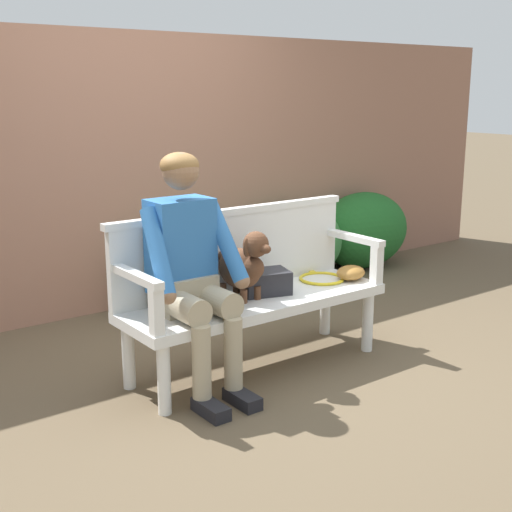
{
  "coord_description": "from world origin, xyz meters",
  "views": [
    {
      "loc": [
        -2.34,
        -3.12,
        1.65
      ],
      "look_at": [
        0.0,
        0.0,
        0.69
      ],
      "focal_mm": 48.67,
      "sensor_mm": 36.0,
      "label": 1
    }
  ],
  "objects_px": {
    "dog_on_bench": "(244,264)",
    "baseball_glove": "(351,273)",
    "sports_bag": "(265,282)",
    "person_seated": "(189,265)",
    "tennis_racket": "(320,278)",
    "garden_bench": "(256,307)"
  },
  "relations": [
    {
      "from": "person_seated",
      "to": "baseball_glove",
      "type": "distance_m",
      "value": 1.2
    },
    {
      "from": "baseball_glove",
      "to": "sports_bag",
      "type": "xyz_separation_m",
      "value": [
        -0.63,
        0.09,
        0.02
      ]
    },
    {
      "from": "person_seated",
      "to": "tennis_racket",
      "type": "bearing_deg",
      "value": 4.86
    },
    {
      "from": "dog_on_bench",
      "to": "sports_bag",
      "type": "xyz_separation_m",
      "value": [
        0.17,
        0.02,
        -0.14
      ]
    },
    {
      "from": "person_seated",
      "to": "sports_bag",
      "type": "height_order",
      "value": "person_seated"
    },
    {
      "from": "garden_bench",
      "to": "person_seated",
      "type": "distance_m",
      "value": 0.57
    },
    {
      "from": "person_seated",
      "to": "baseball_glove",
      "type": "xyz_separation_m",
      "value": [
        1.18,
        -0.04,
        -0.23
      ]
    },
    {
      "from": "baseball_glove",
      "to": "sports_bag",
      "type": "relative_size",
      "value": 0.79
    },
    {
      "from": "sports_bag",
      "to": "tennis_racket",
      "type": "bearing_deg",
      "value": 4.79
    },
    {
      "from": "tennis_racket",
      "to": "baseball_glove",
      "type": "height_order",
      "value": "baseball_glove"
    },
    {
      "from": "tennis_racket",
      "to": "baseball_glove",
      "type": "relative_size",
      "value": 2.64
    },
    {
      "from": "person_seated",
      "to": "dog_on_bench",
      "type": "xyz_separation_m",
      "value": [
        0.38,
        0.03,
        -0.06
      ]
    },
    {
      "from": "baseball_glove",
      "to": "garden_bench",
      "type": "bearing_deg",
      "value": 156.31
    },
    {
      "from": "baseball_glove",
      "to": "tennis_racket",
      "type": "bearing_deg",
      "value": 120.15
    },
    {
      "from": "garden_bench",
      "to": "tennis_racket",
      "type": "height_order",
      "value": "tennis_racket"
    },
    {
      "from": "person_seated",
      "to": "sports_bag",
      "type": "xyz_separation_m",
      "value": [
        0.55,
        0.05,
        -0.2
      ]
    },
    {
      "from": "tennis_racket",
      "to": "baseball_glove",
      "type": "distance_m",
      "value": 0.2
    },
    {
      "from": "tennis_racket",
      "to": "baseball_glove",
      "type": "xyz_separation_m",
      "value": [
        0.15,
        -0.13,
        0.04
      ]
    },
    {
      "from": "dog_on_bench",
      "to": "baseball_glove",
      "type": "distance_m",
      "value": 0.82
    },
    {
      "from": "garden_bench",
      "to": "tennis_racket",
      "type": "distance_m",
      "value": 0.58
    },
    {
      "from": "tennis_racket",
      "to": "dog_on_bench",
      "type": "bearing_deg",
      "value": -174.68
    },
    {
      "from": "dog_on_bench",
      "to": "baseball_glove",
      "type": "xyz_separation_m",
      "value": [
        0.8,
        -0.07,
        -0.16
      ]
    }
  ]
}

